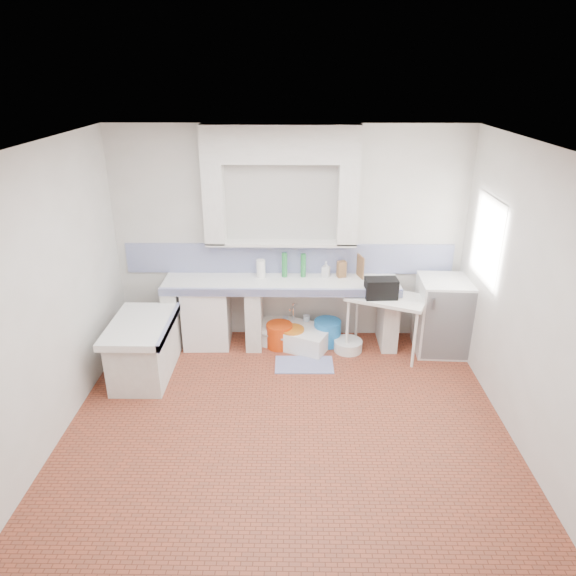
{
  "coord_description": "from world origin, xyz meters",
  "views": [
    {
      "loc": [
        0.08,
        -4.38,
        3.39
      ],
      "look_at": [
        0.0,
        1.0,
        1.1
      ],
      "focal_mm": 32.19,
      "sensor_mm": 36.0,
      "label": 1
    }
  ],
  "objects_px": {
    "fridge": "(442,315)",
    "side_table": "(384,325)",
    "sink": "(293,336)",
    "stove": "(207,314)"
  },
  "relations": [
    {
      "from": "sink",
      "to": "fridge",
      "type": "distance_m",
      "value": 1.94
    },
    {
      "from": "sink",
      "to": "fridge",
      "type": "height_order",
      "value": "fridge"
    },
    {
      "from": "fridge",
      "to": "side_table",
      "type": "bearing_deg",
      "value": -170.7
    },
    {
      "from": "stove",
      "to": "sink",
      "type": "relative_size",
      "value": 0.86
    },
    {
      "from": "sink",
      "to": "side_table",
      "type": "relative_size",
      "value": 1.01
    },
    {
      "from": "sink",
      "to": "fridge",
      "type": "relative_size",
      "value": 0.98
    },
    {
      "from": "side_table",
      "to": "stove",
      "type": "bearing_deg",
      "value": -162.87
    },
    {
      "from": "stove",
      "to": "fridge",
      "type": "relative_size",
      "value": 0.85
    },
    {
      "from": "fridge",
      "to": "stove",
      "type": "bearing_deg",
      "value": -179.94
    },
    {
      "from": "stove",
      "to": "sink",
      "type": "xyz_separation_m",
      "value": [
        1.13,
        -0.03,
        -0.3
      ]
    }
  ]
}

